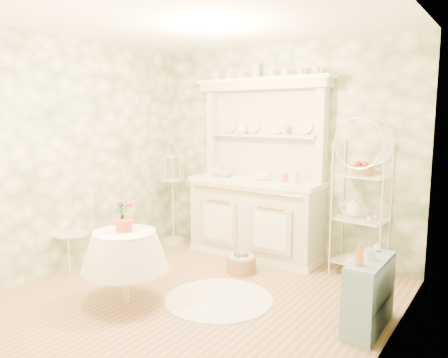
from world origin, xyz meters
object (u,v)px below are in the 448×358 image
Objects in this scene: kitchen_dresser at (256,169)px; bakers_rack at (362,194)px; birdcage_stand at (173,192)px; round_table at (125,263)px; floor_basket at (241,265)px; side_shelf at (369,292)px; cafe_chair at (72,238)px.

bakers_rack is (1.33, 0.07, -0.20)m from kitchen_dresser.
kitchen_dresser is at bearing 5.43° from birdcage_stand.
round_table is 1.46m from floor_basket.
cafe_chair is at bearing -175.58° from side_shelf.
kitchen_dresser is 2.90× the size of cafe_chair.
side_shelf is at bearing -33.19° from kitchen_dresser.
cafe_chair reaches higher than side_shelf.
round_table is at bearing -121.52° from bakers_rack.
birdcage_stand reaches higher than cafe_chair.
kitchen_dresser reaches higher than cafe_chair.
bakers_rack is 1.28× the size of birdcage_stand.
round_table is at bearing -16.22° from cafe_chair.
cafe_chair is at bearing -96.74° from birdcage_stand.
bakers_rack is at bearing 28.77° from cafe_chair.
bakers_rack is at bearing 2.80° from kitchen_dresser.
side_shelf is 0.94× the size of round_table.
side_shelf is at bearing 20.74° from round_table.
cafe_chair is (-1.17, 0.27, -0.01)m from round_table.
cafe_chair is (-3.28, -0.53, 0.07)m from side_shelf.
kitchen_dresser reaches higher than floor_basket.
round_table is 2.13m from birdcage_stand.
bakers_rack is at bearing 105.74° from side_shelf.
kitchen_dresser reaches higher than bakers_rack.
kitchen_dresser is 7.86× the size of floor_basket.
birdcage_stand is (-0.99, 1.85, 0.34)m from round_table.
bakers_rack is at bearing 51.19° from round_table.
birdcage_stand is at bearing 118.00° from round_table.
cafe_chair is 0.53× the size of birdcage_stand.
cafe_chair is (-2.81, -1.78, -0.55)m from bakers_rack.
kitchen_dresser is at bearing 142.01° from side_shelf.
cafe_chair is 2.71× the size of floor_basket.
birdcage_stand is (-2.63, -0.19, -0.20)m from bakers_rack.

